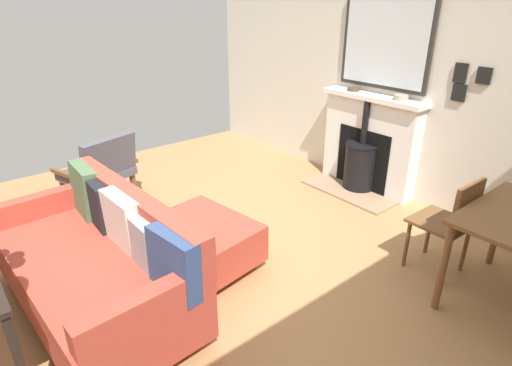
{
  "coord_description": "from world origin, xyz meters",
  "views": [
    {
      "loc": [
        1.4,
        2.61,
        2.04
      ],
      "look_at": [
        -0.57,
        0.21,
        0.65
      ],
      "focal_mm": 28.94,
      "sensor_mm": 36.0,
      "label": 1
    }
  ],
  "objects_px": {
    "ottoman": "(204,240)",
    "dining_chair_near_fireplace": "(452,219)",
    "fireplace": "(366,150)",
    "mantel_bowl_near": "(353,89)",
    "armchair_accent": "(101,168)",
    "mantel_bowl_far": "(401,97)",
    "sofa": "(100,261)"
  },
  "relations": [
    {
      "from": "ottoman",
      "to": "dining_chair_near_fireplace",
      "type": "height_order",
      "value": "dining_chair_near_fireplace"
    },
    {
      "from": "fireplace",
      "to": "mantel_bowl_near",
      "type": "relative_size",
      "value": 8.82
    },
    {
      "from": "mantel_bowl_near",
      "to": "dining_chair_near_fireplace",
      "type": "relative_size",
      "value": 0.17
    },
    {
      "from": "dining_chair_near_fireplace",
      "to": "armchair_accent",
      "type": "bearing_deg",
      "value": -59.8
    },
    {
      "from": "dining_chair_near_fireplace",
      "to": "ottoman",
      "type": "bearing_deg",
      "value": -42.32
    },
    {
      "from": "armchair_accent",
      "to": "mantel_bowl_near",
      "type": "bearing_deg",
      "value": 156.0
    },
    {
      "from": "ottoman",
      "to": "mantel_bowl_far",
      "type": "bearing_deg",
      "value": 175.42
    },
    {
      "from": "fireplace",
      "to": "armchair_accent",
      "type": "bearing_deg",
      "value": -29.24
    },
    {
      "from": "mantel_bowl_near",
      "to": "ottoman",
      "type": "xyz_separation_m",
      "value": [
        2.31,
        0.42,
        -0.87
      ]
    },
    {
      "from": "sofa",
      "to": "dining_chair_near_fireplace",
      "type": "bearing_deg",
      "value": 149.05
    },
    {
      "from": "sofa",
      "to": "dining_chair_near_fireplace",
      "type": "xyz_separation_m",
      "value": [
        -2.24,
        1.34,
        0.12
      ]
    },
    {
      "from": "sofa",
      "to": "armchair_accent",
      "type": "relative_size",
      "value": 2.24
    },
    {
      "from": "mantel_bowl_far",
      "to": "ottoman",
      "type": "relative_size",
      "value": 0.16
    },
    {
      "from": "fireplace",
      "to": "mantel_bowl_near",
      "type": "xyz_separation_m",
      "value": [
        -0.02,
        -0.28,
        0.64
      ]
    },
    {
      "from": "fireplace",
      "to": "ottoman",
      "type": "relative_size",
      "value": 1.35
    },
    {
      "from": "ottoman",
      "to": "mantel_bowl_near",
      "type": "bearing_deg",
      "value": -169.69
    },
    {
      "from": "mantel_bowl_near",
      "to": "armchair_accent",
      "type": "bearing_deg",
      "value": -24.0
    },
    {
      "from": "mantel_bowl_far",
      "to": "ottoman",
      "type": "bearing_deg",
      "value": -4.58
    },
    {
      "from": "fireplace",
      "to": "mantel_bowl_far",
      "type": "relative_size",
      "value": 8.21
    },
    {
      "from": "mantel_bowl_near",
      "to": "mantel_bowl_far",
      "type": "bearing_deg",
      "value": 90.0
    },
    {
      "from": "mantel_bowl_near",
      "to": "ottoman",
      "type": "bearing_deg",
      "value": 10.31
    },
    {
      "from": "mantel_bowl_far",
      "to": "sofa",
      "type": "relative_size",
      "value": 0.08
    },
    {
      "from": "mantel_bowl_far",
      "to": "dining_chair_near_fireplace",
      "type": "distance_m",
      "value": 1.55
    },
    {
      "from": "mantel_bowl_far",
      "to": "mantel_bowl_near",
      "type": "bearing_deg",
      "value": -90.0
    },
    {
      "from": "fireplace",
      "to": "sofa",
      "type": "relative_size",
      "value": 0.68
    },
    {
      "from": "mantel_bowl_near",
      "to": "mantel_bowl_far",
      "type": "xyz_separation_m",
      "value": [
        0.0,
        0.61,
        0.01
      ]
    },
    {
      "from": "ottoman",
      "to": "armchair_accent",
      "type": "bearing_deg",
      "value": -81.5
    },
    {
      "from": "sofa",
      "to": "ottoman",
      "type": "height_order",
      "value": "sofa"
    },
    {
      "from": "mantel_bowl_near",
      "to": "armchair_accent",
      "type": "distance_m",
      "value": 2.86
    },
    {
      "from": "ottoman",
      "to": "sofa",
      "type": "bearing_deg",
      "value": -3.1
    },
    {
      "from": "armchair_accent",
      "to": "mantel_bowl_far",
      "type": "bearing_deg",
      "value": 145.65
    },
    {
      "from": "mantel_bowl_far",
      "to": "armchair_accent",
      "type": "distance_m",
      "value": 3.15
    }
  ]
}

